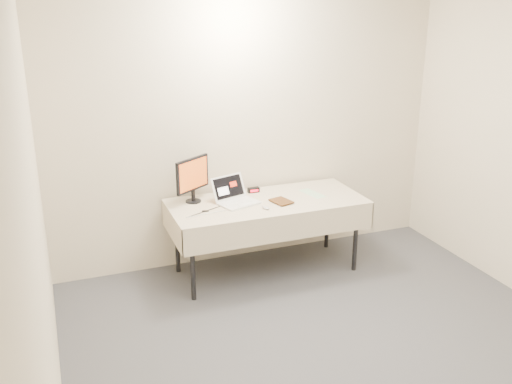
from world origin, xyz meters
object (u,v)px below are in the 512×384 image
object	(u,v)px
table	(267,207)
book	(275,194)
laptop	(235,196)
monitor	(192,176)

from	to	relation	value
table	book	distance (m)	0.21
table	laptop	xyz separation A→B (m)	(-0.30, 0.07, 0.12)
laptop	monitor	bearing A→B (deg)	139.87
laptop	book	size ratio (longest dim) A/B	2.11
table	monitor	size ratio (longest dim) A/B	4.32
monitor	book	xyz separation A→B (m)	(0.70, -0.33, -0.15)
table	monitor	world-z (taller)	monitor
table	book	bearing A→B (deg)	-72.85
laptop	monitor	world-z (taller)	monitor
laptop	book	xyz separation A→B (m)	(0.34, -0.19, 0.05)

